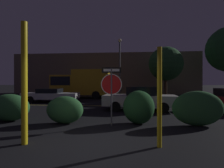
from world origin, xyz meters
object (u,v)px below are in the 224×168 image
object	(u,v)px
passing_car_1	(51,95)
hedge_bush_2	(139,107)
hedge_bush_0	(10,108)
tree_1	(166,64)
delivery_truck	(80,83)
yellow_pole_left	(24,83)
passing_car_2	(140,98)
stop_sign	(111,85)
hedge_bush_1	(65,110)
hedge_bush_3	(198,108)
yellow_pole_right	(159,97)
street_lamp	(120,63)

from	to	relation	value
passing_car_1	hedge_bush_2	bearing A→B (deg)	40.05
hedge_bush_0	passing_car_1	size ratio (longest dim) A/B	0.37
hedge_bush_2	tree_1	size ratio (longest dim) A/B	0.23
delivery_truck	hedge_bush_0	bearing A→B (deg)	-179.62
yellow_pole_left	passing_car_2	distance (m)	7.44
stop_sign	tree_1	xyz separation A→B (m)	(5.14, 14.54, 2.36)
hedge_bush_0	hedge_bush_1	size ratio (longest dim) A/B	1.16
hedge_bush_3	tree_1	world-z (taller)	tree_1
passing_car_1	delivery_truck	world-z (taller)	delivery_truck
hedge_bush_2	hedge_bush_3	world-z (taller)	hedge_bush_3
yellow_pole_right	delivery_truck	distance (m)	15.74
yellow_pole_left	tree_1	size ratio (longest dim) A/B	0.56
yellow_pole_left	delivery_truck	size ratio (longest dim) A/B	0.53
stop_sign	street_lamp	world-z (taller)	street_lamp
passing_car_1	hedge_bush_0	bearing A→B (deg)	7.70
hedge_bush_2	yellow_pole_left	bearing A→B (deg)	-140.56
hedge_bush_1	street_lamp	world-z (taller)	street_lamp
passing_car_1	tree_1	bearing A→B (deg)	116.46
passing_car_1	street_lamp	world-z (taller)	street_lamp
hedge_bush_1	hedge_bush_3	world-z (taller)	hedge_bush_3
hedge_bush_1	hedge_bush_3	bearing A→B (deg)	1.09
yellow_pole_right	street_lamp	world-z (taller)	street_lamp
hedge_bush_1	passing_car_1	xyz separation A→B (m)	(-4.15, 7.80, 0.06)
yellow_pole_left	hedge_bush_3	world-z (taller)	yellow_pole_left
passing_car_2	tree_1	distance (m)	11.51
hedge_bush_0	hedge_bush_2	world-z (taller)	hedge_bush_2
hedge_bush_1	yellow_pole_left	bearing A→B (deg)	-95.27
hedge_bush_3	passing_car_1	distance (m)	12.26
yellow_pole_left	hedge_bush_3	size ratio (longest dim) A/B	1.72
delivery_truck	yellow_pole_right	bearing A→B (deg)	-156.84
tree_1	hedge_bush_0	bearing A→B (deg)	-124.69
yellow_pole_right	passing_car_2	xyz separation A→B (m)	(-0.10, 6.32, -0.60)
yellow_pole_left	delivery_truck	world-z (taller)	yellow_pole_left
hedge_bush_0	passing_car_2	size ratio (longest dim) A/B	0.39
street_lamp	hedge_bush_1	bearing A→B (deg)	-98.25
hedge_bush_3	tree_1	bearing A→B (deg)	83.05
hedge_bush_0	delivery_truck	size ratio (longest dim) A/B	0.28
delivery_truck	stop_sign	bearing A→B (deg)	-159.10
stop_sign	passing_car_1	xyz separation A→B (m)	(-6.14, 8.00, -0.99)
stop_sign	yellow_pole_left	distance (m)	3.18
hedge_bush_2	hedge_bush_3	xyz separation A→B (m)	(2.31, -0.13, 0.00)
hedge_bush_0	hedge_bush_2	size ratio (longest dim) A/B	1.30
yellow_pole_left	tree_1	bearing A→B (deg)	66.41
hedge_bush_2	passing_car_1	distance (m)	10.47
delivery_truck	yellow_pole_left	bearing A→B (deg)	-170.33
passing_car_1	tree_1	distance (m)	13.46
hedge_bush_3	hedge_bush_2	bearing A→B (deg)	176.73
passing_car_1	tree_1	size ratio (longest dim) A/B	0.81
hedge_bush_1	street_lamp	distance (m)	12.45
hedge_bush_2	street_lamp	bearing A→B (deg)	96.64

